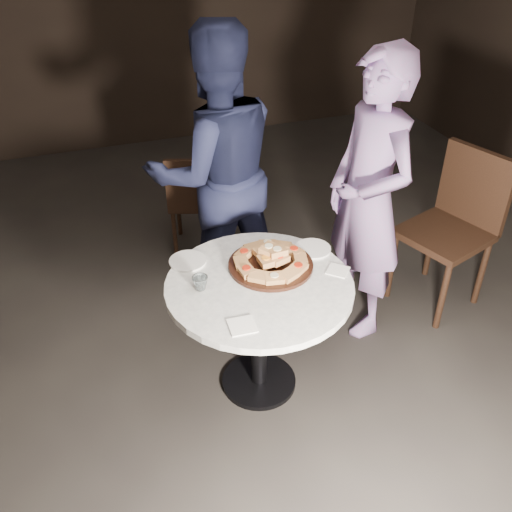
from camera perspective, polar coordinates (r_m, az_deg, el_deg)
The scene contains 13 objects.
floor at distance 3.40m, azimuth 1.11°, elevation -10.82°, with size 7.00×7.00×0.00m, color black.
table at distance 2.91m, azimuth 0.33°, elevation -4.77°, with size 1.01×1.01×0.71m.
serving_board at distance 2.94m, azimuth 1.48°, elevation -0.91°, with size 0.44×0.44×0.02m, color black.
focaccia_pile at distance 2.92m, azimuth 1.54°, elevation -0.22°, with size 0.39×0.39×0.10m.
plate_left at distance 2.99m, azimuth -6.84°, elevation -0.50°, with size 0.20×0.20×0.01m, color white.
plate_right at distance 3.08m, azimuth 5.69°, elevation 0.73°, with size 0.20×0.20×0.01m, color white.
water_glass at distance 2.78m, azimuth -5.60°, elevation -2.69°, with size 0.08×0.08×0.07m, color silver.
napkin_near at distance 2.58m, azimuth -1.39°, elevation -6.98°, with size 0.12×0.12×0.01m, color white.
napkin_far at distance 2.94m, azimuth 8.19°, elevation -1.44°, with size 0.10×0.10×0.01m, color white.
chair_far at distance 4.12m, azimuth -6.10°, elevation 5.89°, with size 0.48×0.49×0.80m.
chair_right at distance 3.80m, azimuth 19.41°, elevation 3.52°, with size 0.62×0.61×1.02m.
diner_navy at distance 3.48m, azimuth -4.03°, elevation 8.33°, with size 0.86×0.67×1.78m, color #141832.
diner_teal at distance 3.29m, azimuth 11.20°, elevation 5.50°, with size 0.63×0.41×1.72m, color slate.
Camera 1 is at (-0.85, -2.24, 2.42)m, focal length 40.00 mm.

